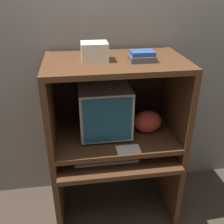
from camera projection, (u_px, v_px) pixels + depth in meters
wall_back at (108, 51)px, 2.09m from camera, size 6.00×0.06×2.60m
desk_base at (116, 172)px, 2.14m from camera, size 0.97×0.65×0.62m
desk_monitor_shelf at (115, 136)px, 2.03m from camera, size 0.97×0.60×0.13m
hutch_upper at (114, 84)px, 1.87m from camera, size 0.97×0.60×0.58m
crt_monitor at (104, 108)px, 1.96m from camera, size 0.37×0.42×0.38m
keyboard at (106, 158)px, 1.94m from camera, size 0.46×0.14×0.03m
mouse at (143, 153)px, 1.98m from camera, size 0.07×0.05×0.03m
snack_bag at (148, 122)px, 2.00m from camera, size 0.21×0.16×0.17m
book_stack at (142, 56)px, 1.70m from camera, size 0.17×0.13×0.07m
paper_card at (128, 149)px, 1.82m from camera, size 0.17×0.11×0.00m
storage_box at (94, 52)px, 1.70m from camera, size 0.17×0.15×0.12m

